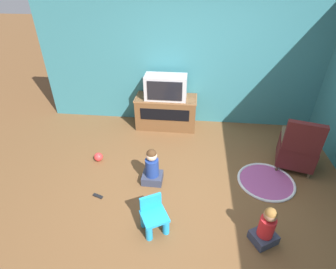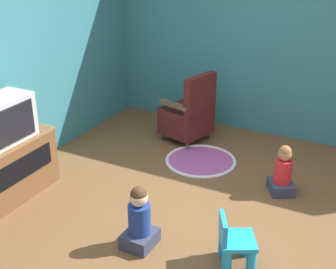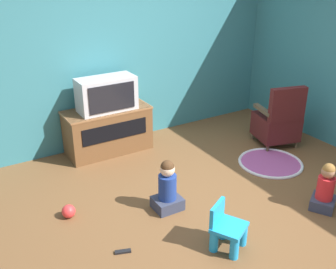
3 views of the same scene
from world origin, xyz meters
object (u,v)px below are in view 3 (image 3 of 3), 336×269
at_px(yellow_kid_chair, 227,230).
at_px(toy_ball, 69,211).
at_px(television, 107,94).
at_px(tv_cabinet, 108,130).
at_px(black_armchair, 278,122).
at_px(remote_control, 123,252).
at_px(child_watching_center, 167,188).
at_px(child_watching_left, 325,189).

relative_size(yellow_kid_chair, toy_ball, 3.12).
relative_size(television, toy_ball, 5.36).
distance_m(tv_cabinet, black_armchair, 2.40).
height_order(tv_cabinet, remote_control, tv_cabinet).
xyz_separation_m(yellow_kid_chair, remote_control, (-0.86, 0.42, -0.18)).
relative_size(tv_cabinet, yellow_kid_chair, 2.62).
xyz_separation_m(tv_cabinet, yellow_kid_chair, (0.12, -2.44, -0.14)).
height_order(tv_cabinet, black_armchair, black_armchair).
bearing_deg(black_armchair, toy_ball, 18.22).
relative_size(tv_cabinet, black_armchair, 1.28).
bearing_deg(remote_control, television, -91.15).
distance_m(toy_ball, remote_control, 0.83).
bearing_deg(yellow_kid_chair, television, 64.39).
height_order(child_watching_center, toy_ball, child_watching_center).
bearing_deg(child_watching_center, black_armchair, 15.10).
bearing_deg(black_armchair, yellow_kid_chair, 49.47).
xyz_separation_m(toy_ball, remote_control, (0.25, -0.79, -0.06)).
bearing_deg(toy_ball, television, 50.22).
bearing_deg(tv_cabinet, toy_ball, -128.85).
height_order(yellow_kid_chair, child_watching_center, child_watching_center).
xyz_separation_m(yellow_kid_chair, child_watching_left, (1.29, -0.05, 0.05)).
distance_m(child_watching_left, child_watching_center, 1.68).
height_order(tv_cabinet, child_watching_center, tv_cabinet).
distance_m(tv_cabinet, child_watching_left, 2.86).
bearing_deg(remote_control, tv_cabinet, -90.78).
bearing_deg(black_armchair, television, -10.29).
relative_size(black_armchair, yellow_kid_chair, 2.05).
height_order(child_watching_left, child_watching_center, child_watching_center).
distance_m(television, child_watching_left, 2.89).
relative_size(yellow_kid_chair, child_watching_left, 0.83).
bearing_deg(tv_cabinet, yellow_kid_chair, -87.07).
bearing_deg(yellow_kid_chair, child_watching_left, -30.65).
bearing_deg(child_watching_center, television, 90.00).
bearing_deg(television, yellow_kid_chair, -87.03).
bearing_deg(child_watching_center, remote_control, -150.54).
xyz_separation_m(black_armchair, remote_control, (-2.88, -0.94, -0.35)).
relative_size(television, black_armchair, 0.84).
xyz_separation_m(television, toy_ball, (-0.99, -1.18, -0.77)).
bearing_deg(television, child_watching_left, -59.86).
distance_m(black_armchair, child_watching_center, 2.24).
relative_size(child_watching_left, child_watching_center, 0.93).
xyz_separation_m(child_watching_center, toy_ball, (-0.96, 0.40, -0.18)).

